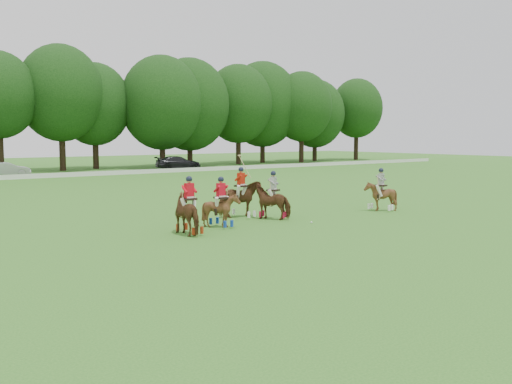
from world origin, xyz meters
TOP-DOWN VIEW (x-y plane):
  - ground at (0.00, 0.00)m, footprint 180.00×180.00m
  - tree_line at (0.26, 48.05)m, footprint 117.98×14.32m
  - boundary_rail at (0.00, 38.00)m, footprint 120.00×0.10m
  - car_mid at (-0.69, 42.50)m, footprint 4.32×1.98m
  - car_right at (18.34, 42.50)m, footprint 5.73×3.45m
  - polo_red_a at (-3.08, 3.21)m, footprint 1.23×1.99m
  - polo_red_b at (1.33, 5.77)m, footprint 2.11×1.93m
  - polo_red_c at (-1.10, 3.87)m, footprint 1.24×1.39m
  - polo_stripe_a at (2.32, 4.50)m, footprint 1.74×2.07m
  - polo_stripe_b at (8.69, 3.31)m, footprint 1.63×1.74m
  - polo_ball at (2.82, 2.32)m, footprint 0.09×0.09m

SIDE VIEW (x-z plane):
  - ground at x=0.00m, z-range 0.00..0.00m
  - polo_ball at x=2.82m, z-range 0.00..0.09m
  - boundary_rail at x=0.00m, z-range 0.00..0.44m
  - car_mid at x=-0.69m, z-range 0.00..1.37m
  - car_right at x=18.34m, z-range 0.00..1.55m
  - polo_red_c at x=-1.10m, z-range -0.32..1.90m
  - polo_stripe_b at x=8.69m, z-range -0.32..1.96m
  - polo_stripe_a at x=2.32m, z-range -0.32..1.99m
  - polo_red_a at x=-3.08m, z-range -0.32..2.05m
  - polo_red_b at x=1.33m, z-range -0.60..2.42m
  - tree_line at x=0.26m, z-range 0.86..15.60m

